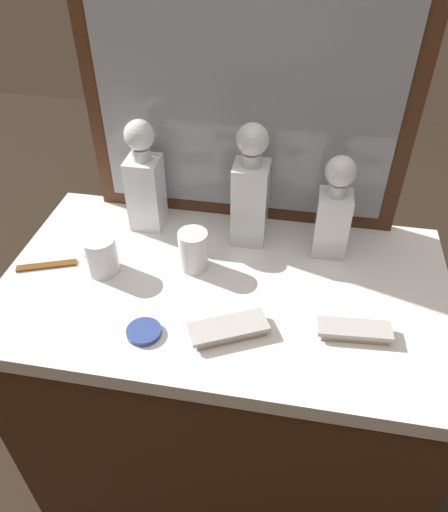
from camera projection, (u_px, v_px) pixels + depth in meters
ground_plane at (224, 467)px, 1.70m from camera, size 6.00×6.00×0.00m
dresser at (224, 393)px, 1.42m from camera, size 1.04×0.60×0.88m
dresser_mirror at (246, 78)px, 1.11m from camera, size 0.80×0.03×0.75m
crystal_decanter_front at (250, 196)px, 1.19m from camera, size 0.08×0.08×0.32m
crystal_decanter_rear at (333, 216)px, 1.16m from camera, size 0.08×0.08×0.26m
crystal_decanter_far_left at (145, 186)px, 1.24m from camera, size 0.08×0.08×0.29m
crystal_tumbler_front at (101, 256)px, 1.15m from camera, size 0.08×0.08×0.09m
crystal_tumbler_far_left at (193, 252)px, 1.15m from camera, size 0.07×0.07×0.10m
silver_brush_rear at (228, 329)px, 1.01m from camera, size 0.18×0.13×0.02m
silver_brush_left at (354, 331)px, 1.01m from camera, size 0.16×0.06×0.02m
porcelain_dish at (144, 332)px, 1.01m from camera, size 0.07×0.07×0.01m
tortoiseshell_comb at (47, 266)px, 1.18m from camera, size 0.14×0.07×0.01m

